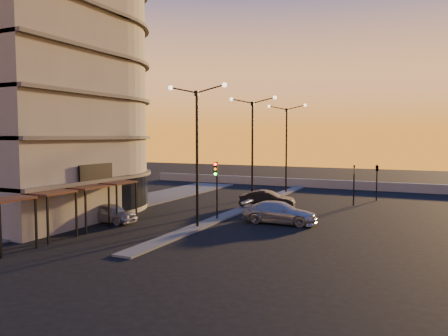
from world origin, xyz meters
TOP-DOWN VIEW (x-y plane):
  - ground at (0.00, 0.00)m, footprint 120.00×120.00m
  - sidewalk_west at (-10.50, 4.00)m, footprint 5.00×40.00m
  - median at (0.00, 10.00)m, footprint 1.20×36.00m
  - parapet at (2.00, 26.00)m, footprint 44.00×0.50m
  - building at (-14.00, 0.03)m, footprint 14.35×17.08m
  - streetlamp_near at (0.00, 0.00)m, footprint 4.32×0.32m
  - streetlamp_mid at (0.00, 10.00)m, footprint 4.32×0.32m
  - streetlamp_far at (0.00, 20.00)m, footprint 4.32×0.32m
  - traffic_light_main at (0.00, 2.87)m, footprint 0.28×0.44m
  - signal_east_a at (8.00, 14.00)m, footprint 0.13×0.16m
  - signal_east_b at (9.50, 18.00)m, footprint 0.42×1.99m
  - car_hatchback at (-6.50, -1.02)m, footprint 4.17×1.86m
  - car_sedan at (1.62, 9.34)m, footprint 4.77×2.28m
  - car_wagon at (4.50, 3.82)m, footprint 5.30×2.33m

SIDE VIEW (x-z plane):
  - ground at x=0.00m, z-range 0.00..0.00m
  - sidewalk_west at x=-10.50m, z-range 0.00..0.12m
  - median at x=0.00m, z-range 0.00..0.12m
  - parapet at x=2.00m, z-range 0.00..1.00m
  - car_hatchback at x=-6.50m, z-range 0.00..1.39m
  - car_sedan at x=1.62m, z-range 0.00..1.51m
  - car_wagon at x=4.50m, z-range 0.00..1.52m
  - signal_east_a at x=8.00m, z-range 0.13..3.73m
  - traffic_light_main at x=0.00m, z-range 0.76..5.01m
  - signal_east_b at x=9.50m, z-range 1.30..4.90m
  - streetlamp_near at x=0.00m, z-range 0.84..10.35m
  - streetlamp_mid at x=0.00m, z-range 0.84..10.35m
  - streetlamp_far at x=0.00m, z-range 0.84..10.35m
  - building at x=-14.00m, z-range -0.59..24.41m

